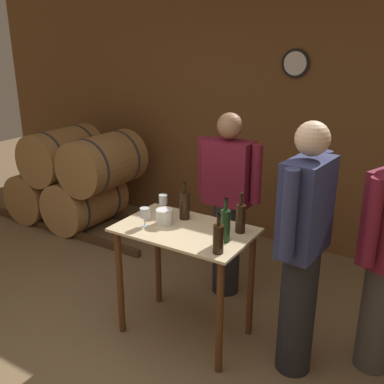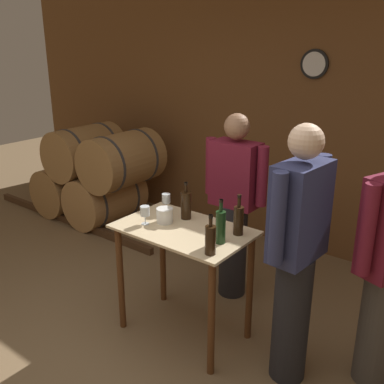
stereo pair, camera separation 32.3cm
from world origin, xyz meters
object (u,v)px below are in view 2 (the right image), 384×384
at_px(wine_glass_near_left, 166,199).
at_px(wine_glass_near_center, 145,212).
at_px(wine_bottle_right, 210,239).
at_px(wine_bottle_left, 221,226).
at_px(person_host, 297,254).
at_px(wine_bottle_far_left, 186,205).
at_px(ice_bucket, 165,215).
at_px(wine_bottle_center, 239,219).
at_px(person_visitor_with_scarf, 234,204).

relative_size(wine_glass_near_left, wine_glass_near_center, 1.11).
relative_size(wine_bottle_right, wine_glass_near_left, 1.72).
distance_m(wine_glass_near_left, wine_glass_near_center, 0.27).
distance_m(wine_bottle_left, wine_glass_near_left, 0.67).
distance_m(wine_glass_near_center, person_host, 1.14).
bearing_deg(wine_bottle_far_left, wine_glass_near_left, -178.97).
bearing_deg(wine_bottle_far_left, ice_bucket, -116.01).
distance_m(wine_bottle_center, wine_bottle_right, 0.36).
relative_size(wine_bottle_right, wine_glass_near_center, 1.91).
height_order(wine_bottle_right, wine_glass_near_center, wine_bottle_right).
xyz_separation_m(wine_glass_near_center, person_host, (1.12, 0.18, -0.06)).
xyz_separation_m(wine_bottle_far_left, ice_bucket, (-0.08, -0.16, -0.06)).
height_order(wine_bottle_left, person_visitor_with_scarf, person_visitor_with_scarf).
height_order(wine_bottle_left, wine_glass_near_center, wine_bottle_left).
bearing_deg(wine_bottle_center, wine_bottle_left, -96.59).
xyz_separation_m(wine_bottle_right, wine_glass_near_left, (-0.68, 0.36, 0.01)).
distance_m(wine_bottle_far_left, person_host, 0.96).
xyz_separation_m(wine_glass_near_center, person_visitor_with_scarf, (0.25, 0.83, -0.13)).
relative_size(wine_bottle_left, ice_bucket, 2.52).
distance_m(wine_bottle_left, ice_bucket, 0.53).
xyz_separation_m(wine_bottle_left, wine_bottle_right, (0.04, -0.17, -0.02)).
xyz_separation_m(wine_bottle_left, wine_glass_near_center, (-0.62, -0.08, -0.02)).
height_order(wine_bottle_center, ice_bucket, wine_bottle_center).
height_order(ice_bucket, person_host, person_host).
bearing_deg(ice_bucket, person_host, 3.71).
bearing_deg(person_visitor_with_scarf, wine_glass_near_center, -106.97).
bearing_deg(wine_glass_near_center, wine_bottle_far_left, 57.71).
height_order(wine_bottle_center, person_visitor_with_scarf, person_visitor_with_scarf).
bearing_deg(wine_glass_near_center, person_visitor_with_scarf, 73.03).
height_order(wine_glass_near_left, wine_glass_near_center, wine_glass_near_left).
bearing_deg(wine_glass_near_left, wine_glass_near_center, -84.86).
bearing_deg(wine_glass_near_left, wine_bottle_left, -16.38).
xyz_separation_m(wine_bottle_left, ice_bucket, (-0.52, 0.03, -0.07)).
distance_m(wine_bottle_far_left, ice_bucket, 0.19).
distance_m(wine_bottle_left, wine_bottle_right, 0.18).
distance_m(wine_bottle_center, wine_glass_near_center, 0.69).
distance_m(wine_bottle_left, wine_glass_near_center, 0.62).
bearing_deg(person_host, wine_glass_near_left, 175.60).
bearing_deg(wine_bottle_right, person_visitor_with_scarf, 113.76).
bearing_deg(wine_bottle_left, ice_bucket, 176.36).
bearing_deg(wine_bottle_right, wine_bottle_left, 103.44).
bearing_deg(wine_bottle_left, wine_bottle_far_left, 156.73).
bearing_deg(person_host, wine_glass_near_center, -170.97).
bearing_deg(wine_bottle_center, wine_bottle_right, -86.87).
relative_size(wine_bottle_center, wine_glass_near_left, 1.89).
bearing_deg(wine_bottle_right, wine_glass_near_center, 171.67).
relative_size(wine_bottle_left, wine_glass_near_center, 2.21).
xyz_separation_m(wine_bottle_right, wine_glass_near_center, (-0.66, 0.10, -0.00)).
xyz_separation_m(wine_bottle_left, wine_bottle_center, (0.02, 0.19, -0.01)).
relative_size(wine_bottle_far_left, wine_bottle_right, 1.07).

